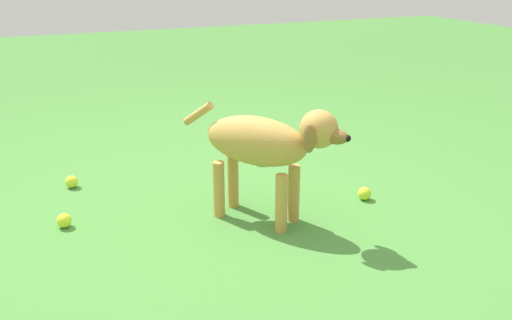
% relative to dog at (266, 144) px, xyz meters
% --- Properties ---
extents(ground, '(14.00, 14.00, 0.00)m').
position_rel_dog_xyz_m(ground, '(-0.24, 0.06, -0.37)').
color(ground, '#478438').
extents(dog, '(0.54, 0.68, 0.56)m').
position_rel_dog_xyz_m(dog, '(0.00, 0.00, 0.00)').
color(dog, '#C69347').
rests_on(dog, ground).
extents(tennis_ball_0, '(0.07, 0.07, 0.07)m').
position_rel_dog_xyz_m(tennis_ball_0, '(-0.77, 0.76, -0.34)').
color(tennis_ball_0, '#CCDA2F').
rests_on(tennis_ball_0, ground).
extents(tennis_ball_1, '(0.07, 0.07, 0.07)m').
position_rel_dog_xyz_m(tennis_ball_1, '(0.27, 0.69, -0.34)').
color(tennis_ball_1, '#D6D342').
rests_on(tennis_ball_1, ground).
extents(tennis_ball_2, '(0.07, 0.07, 0.07)m').
position_rel_dog_xyz_m(tennis_ball_2, '(-0.86, 0.29, -0.34)').
color(tennis_ball_2, '#CFE22D').
rests_on(tennis_ball_2, ground).
extents(tennis_ball_3, '(0.07, 0.07, 0.07)m').
position_rel_dog_xyz_m(tennis_ball_3, '(0.55, 0.01, -0.34)').
color(tennis_ball_3, '#C3E22D').
rests_on(tennis_ball_3, ground).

